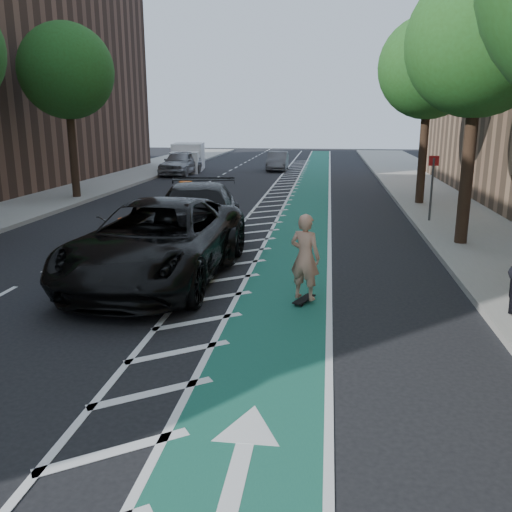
% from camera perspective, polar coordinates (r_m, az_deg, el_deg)
% --- Properties ---
extents(ground, '(120.00, 120.00, 0.00)m').
position_cam_1_polar(ground, '(9.77, -16.79, -9.22)').
color(ground, black).
rests_on(ground, ground).
extents(bike_lane, '(2.00, 90.00, 0.01)m').
position_cam_1_polar(bike_lane, '(18.53, 4.65, 2.54)').
color(bike_lane, '#175143').
rests_on(bike_lane, ground).
extents(buffer_strip, '(1.40, 90.00, 0.01)m').
position_cam_1_polar(buffer_strip, '(18.66, 0.04, 2.67)').
color(buffer_strip, silver).
rests_on(buffer_strip, ground).
extents(sidewalk_right, '(5.00, 90.00, 0.15)m').
position_cam_1_polar(sidewalk_right, '(19.33, 24.29, 2.00)').
color(sidewalk_right, gray).
rests_on(sidewalk_right, ground).
extents(curb_right, '(0.12, 90.00, 0.16)m').
position_cam_1_polar(curb_right, '(18.76, 17.11, 2.32)').
color(curb_right, gray).
rests_on(curb_right, ground).
extents(curb_left, '(0.12, 90.00, 0.16)m').
position_cam_1_polar(curb_left, '(21.48, -23.24, 3.26)').
color(curb_left, gray).
rests_on(curb_left, ground).
extents(tree_r_c, '(4.20, 4.20, 7.90)m').
position_cam_1_polar(tree_r_c, '(16.72, 22.85, 20.11)').
color(tree_r_c, '#382619').
rests_on(tree_r_c, ground).
extents(tree_r_d, '(4.20, 4.20, 7.90)m').
position_cam_1_polar(tree_r_d, '(24.52, 17.89, 18.37)').
color(tree_r_d, '#382619').
rests_on(tree_r_d, ground).
extents(tree_l_d, '(4.20, 4.20, 7.90)m').
position_cam_1_polar(tree_l_d, '(26.91, -19.42, 17.85)').
color(tree_l_d, '#382619').
rests_on(tree_l_d, ground).
extents(sign_post, '(0.35, 0.08, 2.47)m').
position_cam_1_polar(sign_post, '(20.60, 18.01, 6.88)').
color(sign_post, '#4C4C4C').
rests_on(sign_post, ground).
extents(skateboard, '(0.48, 0.74, 0.10)m').
position_cam_1_polar(skateboard, '(11.51, 5.08, -4.57)').
color(skateboard, black).
rests_on(skateboard, ground).
extents(skateboarder, '(0.78, 0.66, 1.81)m').
position_cam_1_polar(skateboarder, '(11.24, 5.18, -0.10)').
color(skateboarder, tan).
rests_on(skateboarder, skateboard).
extents(suv_near, '(3.38, 6.89, 1.88)m').
position_cam_1_polar(suv_near, '(13.17, -10.24, 1.60)').
color(suv_near, black).
rests_on(suv_near, ground).
extents(suv_far, '(3.41, 6.60, 1.83)m').
position_cam_1_polar(suv_far, '(16.35, -6.34, 4.13)').
color(suv_far, black).
rests_on(suv_far, ground).
extents(car_silver, '(2.21, 4.85, 1.61)m').
position_cam_1_polar(car_silver, '(37.34, -7.94, 9.70)').
color(car_silver, gray).
rests_on(car_silver, ground).
extents(car_grey, '(1.48, 4.06, 1.33)m').
position_cam_1_polar(car_grey, '(40.09, 2.28, 9.94)').
color(car_grey, '#5D5D63').
rests_on(car_grey, ground).
extents(box_truck, '(2.66, 4.86, 1.93)m').
position_cam_1_polar(box_truck, '(40.13, -7.22, 10.16)').
color(box_truck, white).
rests_on(box_truck, ground).
extents(barrel_a, '(0.59, 0.59, 0.81)m').
position_cam_1_polar(barrel_a, '(17.10, -13.48, 2.46)').
color(barrel_a, '#F7500D').
rests_on(barrel_a, ground).
extents(barrel_b, '(0.74, 0.74, 1.01)m').
position_cam_1_polar(barrel_b, '(19.80, -9.54, 4.54)').
color(barrel_b, orange).
rests_on(barrel_b, ground).
extents(barrel_c, '(0.73, 0.73, 0.99)m').
position_cam_1_polar(barrel_c, '(24.93, -7.40, 6.62)').
color(barrel_c, '#FF630D').
rests_on(barrel_c, ground).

